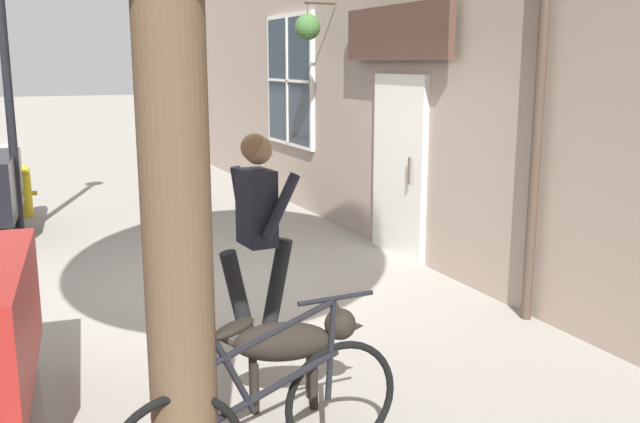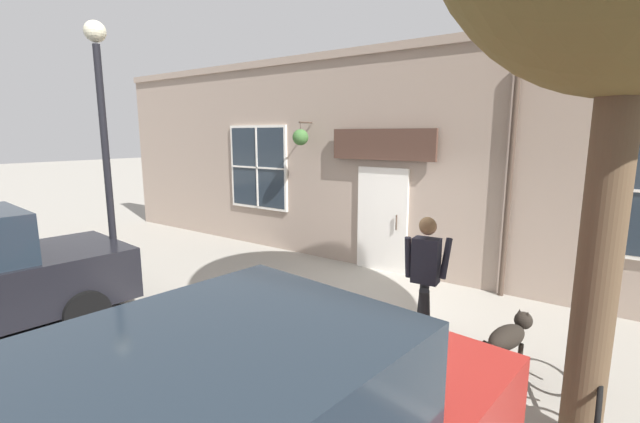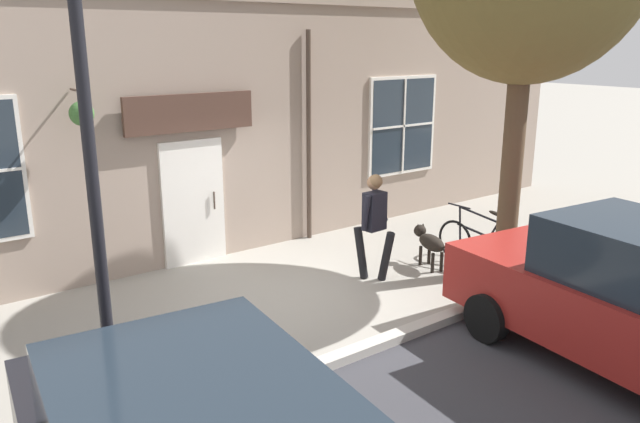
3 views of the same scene
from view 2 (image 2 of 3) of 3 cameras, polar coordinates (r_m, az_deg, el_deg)
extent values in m
plane|color=gray|center=(6.94, 3.45, -13.03)|extent=(90.00, 90.00, 0.00)
cube|color=#B2ADA3|center=(5.50, -8.46, -19.01)|extent=(0.20, 28.00, 0.12)
cube|color=gray|center=(8.48, 12.22, 5.92)|extent=(0.30, 18.00, 4.27)
cube|color=gray|center=(8.62, 12.81, 20.78)|extent=(0.42, 18.00, 0.16)
cube|color=white|center=(8.70, 8.32, -1.08)|extent=(0.10, 1.10, 2.10)
cube|color=#232D38|center=(8.69, 8.22, -1.44)|extent=(0.03, 0.90, 1.90)
cylinder|color=#47382D|center=(8.47, 10.13, -1.44)|extent=(0.03, 0.03, 0.30)
cube|color=#4C3328|center=(8.45, 8.27, 8.83)|extent=(0.08, 2.20, 0.60)
cylinder|color=#47382D|center=(7.72, 23.92, 3.28)|extent=(0.09, 0.09, 3.85)
cylinder|color=#47382D|center=(9.31, -1.93, 11.78)|extent=(0.44, 0.04, 0.04)
cylinder|color=#47382D|center=(9.17, -2.63, 10.67)|extent=(0.01, 0.01, 0.34)
cone|color=#2D2823|center=(9.17, -2.61, 9.30)|extent=(0.32, 0.32, 0.18)
sphere|color=#3D6B33|center=(9.17, -2.62, 9.86)|extent=(0.34, 0.34, 0.34)
cube|color=white|center=(10.58, -8.21, 5.84)|extent=(0.08, 1.82, 2.02)
cube|color=#232D38|center=(10.56, -8.32, 5.82)|extent=(0.03, 1.70, 1.90)
cube|color=white|center=(10.54, -8.40, 5.82)|extent=(0.04, 0.04, 1.90)
cube|color=white|center=(10.54, -8.40, 5.82)|extent=(0.04, 1.70, 0.04)
cylinder|color=black|center=(6.22, 13.51, -12.07)|extent=(0.31, 0.15, 0.83)
cylinder|color=black|center=(5.83, 13.82, -13.65)|extent=(0.31, 0.15, 0.83)
cube|color=black|center=(5.78, 13.95, -6.35)|extent=(0.25, 0.36, 0.60)
sphere|color=#936B4C|center=(5.69, 14.21, -1.95)|extent=(0.23, 0.23, 0.23)
sphere|color=brown|center=(5.66, 14.13, -1.78)|extent=(0.21, 0.21, 0.21)
cylinder|color=black|center=(5.81, 11.67, -5.99)|extent=(0.17, 0.10, 0.57)
cylinder|color=black|center=(5.81, 16.44, -6.01)|extent=(0.33, 0.11, 0.52)
ellipsoid|color=black|center=(5.54, 23.63, -15.12)|extent=(0.69, 0.44, 0.25)
cylinder|color=black|center=(5.85, 23.58, -16.76)|extent=(0.06, 0.06, 0.33)
cylinder|color=black|center=(5.79, 25.12, -17.19)|extent=(0.06, 0.06, 0.33)
cylinder|color=black|center=(5.54, 21.64, -18.18)|extent=(0.06, 0.06, 0.33)
cylinder|color=black|center=(5.48, 23.25, -18.67)|extent=(0.06, 0.06, 0.33)
sphere|color=black|center=(5.82, 25.49, -12.98)|extent=(0.21, 0.21, 0.21)
cone|color=black|center=(5.92, 25.95, -12.82)|extent=(0.12, 0.11, 0.09)
cone|color=black|center=(5.80, 25.06, -12.00)|extent=(0.06, 0.06, 0.07)
cone|color=black|center=(5.76, 25.98, -12.22)|extent=(0.06, 0.06, 0.07)
cylinder|color=black|center=(5.20, 21.54, -16.10)|extent=(0.21, 0.09, 0.14)
cylinder|color=brown|center=(4.21, 33.44, -3.30)|extent=(0.33, 0.33, 3.75)
torus|color=black|center=(5.60, 30.89, -16.77)|extent=(0.71, 0.07, 0.70)
torus|color=black|center=(4.71, 32.91, -22.32)|extent=(0.71, 0.07, 0.70)
cylinder|color=black|center=(5.06, 32.01, -17.31)|extent=(0.96, 0.27, 0.24)
cylinder|color=black|center=(4.84, 32.55, -16.79)|extent=(0.25, 0.10, 0.47)
cylinder|color=black|center=(4.97, 32.27, -13.75)|extent=(0.81, 0.23, 0.21)
cylinder|color=black|center=(5.40, 31.33, -14.08)|extent=(0.08, 0.05, 0.58)
cylinder|color=black|center=(5.33, 31.57, -10.96)|extent=(0.46, 0.04, 0.03)
ellipsoid|color=black|center=(4.73, 32.86, -13.96)|extent=(0.26, 0.16, 0.11)
cylinder|color=black|center=(8.50, -32.74, -8.06)|extent=(0.64, 0.24, 0.62)
cylinder|color=black|center=(6.89, -28.68, -11.71)|extent=(0.64, 0.24, 0.62)
cube|color=#1E2833|center=(2.34, -17.24, -24.77)|extent=(2.38, 1.77, 0.68)
cylinder|color=black|center=(4.32, -3.68, -23.98)|extent=(0.64, 0.24, 0.62)
cylinder|color=black|center=(7.61, -26.43, 3.91)|extent=(0.11, 0.11, 4.08)
sphere|color=beige|center=(7.73, -27.81, 20.48)|extent=(0.32, 0.32, 0.32)
cylinder|color=gold|center=(9.11, -28.72, -6.53)|extent=(0.20, 0.20, 0.62)
sphere|color=gold|center=(9.03, -28.92, -4.33)|extent=(0.20, 0.20, 0.20)
cylinder|color=gold|center=(9.06, -29.42, -6.48)|extent=(0.10, 0.07, 0.07)
cylinder|color=gold|center=(9.16, -28.06, -6.20)|extent=(0.10, 0.07, 0.07)
camera|label=1|loc=(4.66, 77.82, -4.15)|focal=40.00mm
camera|label=3|loc=(8.49, -67.44, 10.37)|focal=35.00mm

